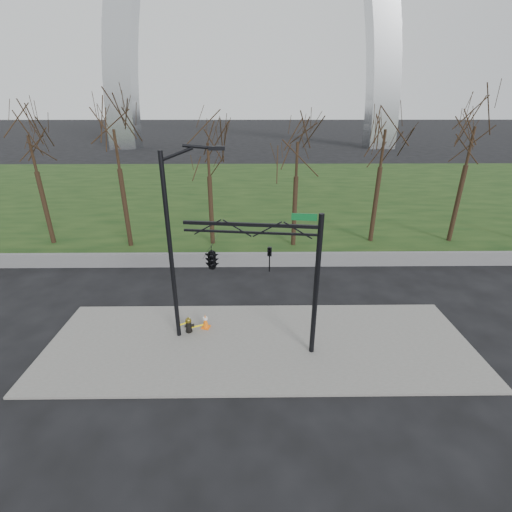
{
  "coord_description": "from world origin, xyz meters",
  "views": [
    {
      "loc": [
        -0.29,
        -12.38,
        9.47
      ],
      "look_at": [
        -0.12,
        2.0,
        3.28
      ],
      "focal_mm": 24.67,
      "sensor_mm": 36.0,
      "label": 1
    }
  ],
  "objects_px": {
    "street_light": "(175,237)",
    "traffic_cone": "(205,321)",
    "traffic_signal_mast": "(232,258)",
    "fire_hydrant": "(189,325)"
  },
  "relations": [
    {
      "from": "fire_hydrant",
      "to": "traffic_cone",
      "type": "height_order",
      "value": "fire_hydrant"
    },
    {
      "from": "street_light",
      "to": "fire_hydrant",
      "type": "bearing_deg",
      "value": 47.18
    },
    {
      "from": "traffic_cone",
      "to": "street_light",
      "type": "xyz_separation_m",
      "value": [
        -0.89,
        -0.53,
        4.25
      ]
    },
    {
      "from": "street_light",
      "to": "traffic_signal_mast",
      "type": "xyz_separation_m",
      "value": [
        2.25,
        -0.79,
        -0.55
      ]
    },
    {
      "from": "street_light",
      "to": "traffic_signal_mast",
      "type": "bearing_deg",
      "value": -22.79
    },
    {
      "from": "street_light",
      "to": "traffic_cone",
      "type": "bearing_deg",
      "value": 27.38
    },
    {
      "from": "traffic_cone",
      "to": "traffic_signal_mast",
      "type": "height_order",
      "value": "traffic_signal_mast"
    },
    {
      "from": "traffic_signal_mast",
      "to": "fire_hydrant",
      "type": "bearing_deg",
      "value": 160.82
    },
    {
      "from": "fire_hydrant",
      "to": "traffic_cone",
      "type": "distance_m",
      "value": 0.77
    },
    {
      "from": "traffic_cone",
      "to": "street_light",
      "type": "height_order",
      "value": "street_light"
    }
  ]
}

